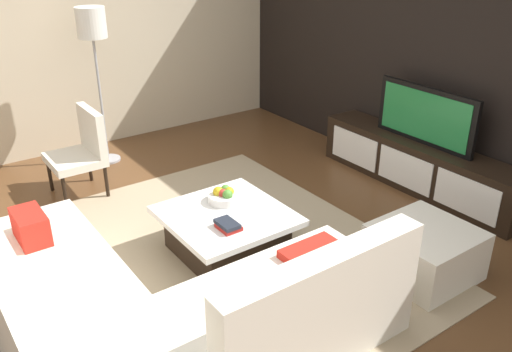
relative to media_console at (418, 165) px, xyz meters
name	(u,v)px	position (x,y,z in m)	size (l,w,h in m)	color
ground_plane	(224,262)	(0.00, -2.40, -0.25)	(14.00, 14.00, 0.00)	brown
feature_wall_back	(454,50)	(0.00, 0.30, 1.15)	(6.40, 0.12, 2.80)	black
side_wall_left	(88,29)	(-3.20, -2.20, 1.15)	(0.12, 5.20, 2.80)	beige
area_rug	(217,256)	(-0.10, -2.40, -0.24)	(3.35, 2.78, 0.01)	tan
media_console	(418,165)	(0.00, 0.00, 0.00)	(2.33, 0.44, 0.50)	black
television	(425,116)	(0.00, 0.00, 0.54)	(1.15, 0.06, 0.57)	black
sectional_couch	(148,308)	(0.51, -3.29, 0.03)	(2.43, 2.32, 0.82)	silver
coffee_table	(227,232)	(-0.10, -2.30, -0.05)	(0.97, 0.95, 0.38)	black
accent_chair_near	(83,147)	(-1.90, -2.84, 0.24)	(0.56, 0.50, 0.87)	black
floor_lamp	(92,33)	(-2.56, -2.37, 1.21)	(0.31, 0.31, 1.73)	#A5A5AA
ottoman	(424,252)	(1.04, -1.20, -0.05)	(0.70, 0.70, 0.40)	silver
fruit_bowl	(224,196)	(-0.28, -2.20, 0.18)	(0.28, 0.28, 0.13)	silver
book_stack	(228,225)	(0.12, -2.42, 0.16)	(0.20, 0.15, 0.06)	maroon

